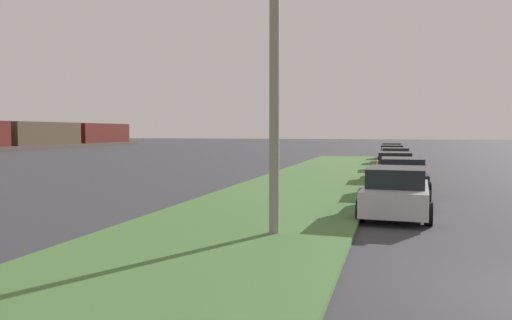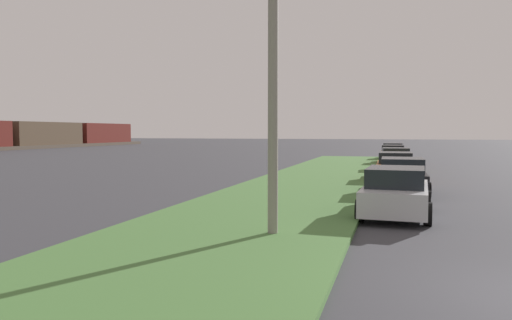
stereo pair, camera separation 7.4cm
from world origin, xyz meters
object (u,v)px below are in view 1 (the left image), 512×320
(parked_car_yellow, at_px, (395,159))
(parked_car_white, at_px, (392,152))
(parked_car_red, at_px, (392,155))
(parked_car_silver, at_px, (396,192))
(parked_car_orange, at_px, (395,167))
(streetlight, at_px, (289,51))
(parked_car_black, at_px, (402,176))

(parked_car_yellow, xyz_separation_m, parked_car_white, (12.75, 0.20, 0.00))
(parked_car_red, bearing_deg, parked_car_silver, -178.19)
(parked_car_white, bearing_deg, parked_car_silver, -176.14)
(parked_car_orange, bearing_deg, parked_car_red, 0.01)
(parked_car_white, height_order, streetlight, streetlight)
(parked_car_silver, relative_size, parked_car_black, 1.01)
(parked_car_silver, relative_size, parked_car_red, 1.01)
(parked_car_orange, bearing_deg, parked_car_silver, 179.53)
(parked_car_silver, xyz_separation_m, parked_car_yellow, (17.78, 0.07, 0.00))
(parked_car_orange, bearing_deg, parked_car_black, -177.82)
(parked_car_black, xyz_separation_m, parked_car_red, (18.90, 0.48, 0.00))
(parked_car_black, height_order, streetlight, streetlight)
(parked_car_silver, height_order, parked_car_black, same)
(parked_car_silver, xyz_separation_m, parked_car_orange, (10.99, 0.06, 0.00))
(parked_car_yellow, bearing_deg, parked_car_orange, 177.05)
(parked_car_white, bearing_deg, parked_car_yellow, -175.76)
(parked_car_orange, height_order, parked_car_red, same)
(parked_car_red, bearing_deg, streetlight, 176.77)
(parked_car_red, bearing_deg, parked_car_white, 1.36)
(parked_car_orange, xyz_separation_m, parked_car_red, (13.34, 0.19, 0.00))
(parked_car_black, height_order, parked_car_yellow, same)
(parked_car_black, distance_m, parked_car_orange, 5.56)
(parked_car_orange, height_order, streetlight, streetlight)
(parked_car_black, bearing_deg, parked_car_red, 0.54)
(parked_car_orange, xyz_separation_m, parked_car_yellow, (6.79, 0.01, 0.00))
(parked_car_yellow, bearing_deg, parked_car_silver, 177.21)
(parked_car_red, xyz_separation_m, streetlight, (-28.30, 2.20, 3.67))
(parked_car_orange, distance_m, parked_car_white, 19.54)
(parked_car_silver, relative_size, parked_car_yellow, 1.00)
(parked_car_silver, distance_m, parked_car_black, 5.44)
(parked_car_black, xyz_separation_m, streetlight, (-9.41, 2.68, 3.67))
(parked_car_orange, bearing_deg, streetlight, 170.11)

